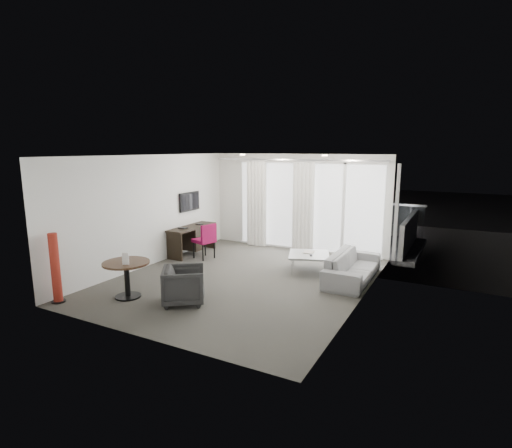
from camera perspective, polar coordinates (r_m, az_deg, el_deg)
The scene contains 28 objects.
floor at distance 8.58m, azimuth -1.89°, elevation -7.90°, with size 5.00×6.00×0.00m, color #413F39.
ceiling at distance 8.13m, azimuth -2.00°, elevation 9.74°, with size 5.00×6.00×0.00m, color white.
wall_left at distance 9.73m, azimuth -14.85°, elevation 1.86°, with size 0.00×6.00×2.60m, color silver.
wall_right at distance 7.36m, azimuth 15.21°, elevation -0.93°, with size 0.00×6.00×2.60m, color silver.
wall_front at distance 5.90m, azimuth -16.57°, elevation -3.86°, with size 5.00×0.00×2.60m, color silver.
window_panel at distance 10.82m, azimuth 7.32°, elevation 2.47°, with size 4.00×0.02×2.38m, color white, non-canonical shape.
window_frame at distance 10.81m, azimuth 7.29°, elevation 2.46°, with size 4.10×0.06×2.44m, color white, non-canonical shape.
curtain_left at distance 11.26m, azimuth 0.09°, elevation 2.87°, with size 0.60×0.20×2.38m, color white, non-canonical shape.
curtain_right at distance 10.69m, azimuth 6.76°, elevation 2.37°, with size 0.60×0.20×2.38m, color white, non-canonical shape.
curtain_track at distance 10.67m, azimuth 5.64°, elevation 9.13°, with size 4.80×0.04×0.04m, color #B2B2B7, non-canonical shape.
downlight_a at distance 9.97m, azimuth -1.92°, elevation 9.86°, with size 0.12×0.12×0.02m, color #FFE0B2.
downlight_b at distance 9.11m, azimuth 9.80°, elevation 9.63°, with size 0.12×0.12×0.02m, color #FFE0B2.
desk at distance 10.66m, azimuth -9.10°, elevation -2.28°, with size 0.49×1.56×0.73m, color black, non-canonical shape.
tv at distance 10.79m, azimuth -9.48°, elevation 3.18°, with size 0.05×0.80×0.50m, color black, non-canonical shape.
desk_chair at distance 10.14m, azimuth -7.46°, elevation -2.40°, with size 0.49×0.46×0.90m, color maroon, non-canonical shape.
round_table at distance 7.86m, azimuth -17.94°, elevation -7.57°, with size 0.85×0.85×0.68m, color #352113, non-canonical shape.
menu_card at distance 7.58m, azimuth -18.11°, elevation -5.27°, with size 0.12×0.02×0.22m, color white, non-canonical shape.
red_lamp at distance 8.02m, azimuth -26.74°, elevation -5.65°, with size 0.25×0.25×1.27m, color maroon.
tub_armchair at distance 7.34m, azimuth -10.27°, elevation -8.59°, with size 0.71×0.73×0.67m, color #272727.
coffee_table at distance 9.16m, azimuth 7.56°, elevation -5.47°, with size 0.89×0.89×0.40m, color gray, non-canonical shape.
remote at distance 9.00m, azimuth 7.85°, elevation -4.71°, with size 0.05×0.15×0.02m, color black, non-canonical shape.
magazine at distance 9.25m, azimuth 7.55°, elevation -4.27°, with size 0.20×0.25×0.01m, color gray, non-canonical shape.
sofa at distance 8.70m, azimuth 13.65°, elevation -5.93°, with size 2.00×0.78×0.59m, color gray.
terrace_slab at distance 12.46m, azimuth 9.64°, elevation -2.40°, with size 5.60×3.00×0.12m, color #4D4D50.
rattan_chair_a at distance 12.23m, azimuth 10.55°, elevation -0.42°, with size 0.56×0.56×0.82m, color #4A331F, non-canonical shape.
rattan_chair_b at distance 11.69m, azimuth 16.20°, elevation -1.15°, with size 0.57×0.57×0.84m, color #4A331F, non-canonical shape.
rattan_table at distance 11.46m, azimuth 12.21°, elevation -2.01°, with size 0.52×0.52×0.52m, color #4A331F, non-canonical shape.
balustrade at distance 13.72m, azimuth 11.61°, elevation 1.12°, with size 5.50×0.06×1.05m, color #B2B2B7, non-canonical shape.
Camera 1 is at (4.04, -7.06, 2.74)m, focal length 28.00 mm.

